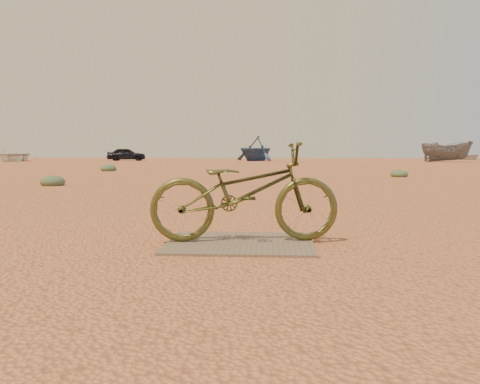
# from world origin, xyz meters

# --- Properties ---
(ground) EXTENTS (120.00, 120.00, 0.00)m
(ground) POSITION_xyz_m (0.00, 0.00, 0.00)
(ground) COLOR #DD7E49
(ground) RESTS_ON ground
(plywood_board) EXTENTS (1.37, 1.09, 0.02)m
(plywood_board) POSITION_xyz_m (-0.37, 0.20, 0.01)
(plywood_board) COLOR brown
(plywood_board) RESTS_ON ground
(bicycle) EXTENTS (1.85, 0.84, 0.94)m
(bicycle) POSITION_xyz_m (-0.33, 0.26, 0.49)
(bicycle) COLOR #4A4C21
(bicycle) RESTS_ON plywood_board
(car) EXTENTS (3.78, 1.90, 1.24)m
(car) POSITION_xyz_m (-13.92, 40.34, 0.62)
(car) COLOR black
(car) RESTS_ON ground
(boat_near_left) EXTENTS (5.28, 6.27, 1.11)m
(boat_near_left) POSITION_xyz_m (-23.54, 37.38, 0.55)
(boat_near_left) COLOR silver
(boat_near_left) RESTS_ON ground
(boat_far_left) EXTENTS (5.80, 5.93, 2.37)m
(boat_far_left) POSITION_xyz_m (-1.40, 40.10, 1.19)
(boat_far_left) COLOR #314E77
(boat_far_left) RESTS_ON ground
(boat_mid_right) EXTENTS (4.80, 2.46, 1.77)m
(boat_mid_right) POSITION_xyz_m (14.93, 36.69, 0.89)
(boat_mid_right) COLOR slate
(boat_mid_right) RESTS_ON ground
(boat_far_right) EXTENTS (4.78, 5.09, 0.86)m
(boat_far_right) POSITION_xyz_m (21.60, 48.66, 0.43)
(boat_far_right) COLOR silver
(boat_far_right) RESTS_ON ground
(kale_a) EXTENTS (0.62, 0.62, 0.34)m
(kale_a) POSITION_xyz_m (-5.70, 7.58, 0.00)
(kale_a) COLOR #5D714E
(kale_a) RESTS_ON ground
(kale_b) EXTENTS (0.59, 0.59, 0.32)m
(kale_b) POSITION_xyz_m (4.40, 12.38, 0.00)
(kale_b) COLOR #5D714E
(kale_b) RESTS_ON ground
(kale_c) EXTENTS (0.71, 0.71, 0.39)m
(kale_c) POSITION_xyz_m (-7.39, 16.61, 0.00)
(kale_c) COLOR #5D714E
(kale_c) RESTS_ON ground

